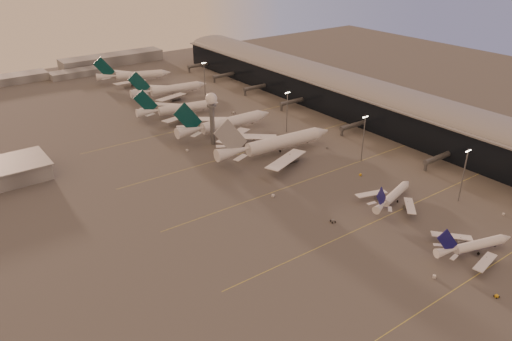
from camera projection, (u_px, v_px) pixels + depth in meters
ground at (368, 245)px, 189.78m from camera, size 700.00×700.00×0.00m
taxiway_markings at (325, 173)px, 246.43m from camera, size 180.00×185.25×0.02m
terminal at (356, 97)px, 322.66m from camera, size 57.00×362.00×23.04m
radar_tower at (212, 108)px, 270.51m from camera, size 6.40×6.40×31.10m
mast_a at (464, 173)px, 214.72m from camera, size 3.60×0.56×25.00m
mast_b at (364, 136)px, 253.07m from camera, size 3.60×0.56×25.00m
mast_c at (287, 110)px, 290.36m from camera, size 3.60×0.56×25.00m
mast_d at (204, 77)px, 354.66m from camera, size 3.60×0.56×25.00m
distant_horizon at (84, 66)px, 425.65m from camera, size 165.00×37.50×9.00m
narrowbody_near at (474, 247)px, 183.64m from camera, size 33.94×26.69×13.62m
narrowbody_mid at (393, 197)px, 217.97m from camera, size 34.37×27.04×13.77m
widebody_white at (276, 146)px, 265.60m from camera, size 71.72×57.27×25.22m
greentail_a at (226, 126)px, 293.82m from camera, size 64.98×52.51×23.61m
greentail_b at (179, 110)px, 320.91m from camera, size 55.15×44.16×20.19m
greentail_c at (170, 91)px, 358.76m from camera, size 58.31×46.86×21.20m
greentail_d at (135, 77)px, 393.22m from camera, size 56.24×44.68×21.20m
gsv_truck_a at (435, 274)px, 171.58m from camera, size 5.84×4.81×2.28m
gsv_tug_near at (497, 296)px, 162.38m from camera, size 2.59×3.50×0.89m
gsv_catering_a at (504, 211)px, 208.99m from camera, size 4.70×3.11×3.55m
gsv_tug_mid at (333, 221)px, 204.17m from camera, size 4.48×3.41×1.13m
gsv_truck_b at (361, 174)px, 243.12m from camera, size 5.05×2.71×1.94m
gsv_truck_c at (274, 194)px, 223.71m from camera, size 6.30×3.61×2.40m
gsv_catering_b at (328, 145)px, 272.60m from camera, size 5.43×3.32×4.14m
gsv_tug_far at (260, 147)px, 274.41m from camera, size 3.17×4.20×1.07m
gsv_truck_d at (186, 149)px, 269.86m from camera, size 2.48×6.23×2.49m
gsv_tug_hangar at (234, 113)px, 325.52m from camera, size 4.29×3.35×1.08m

